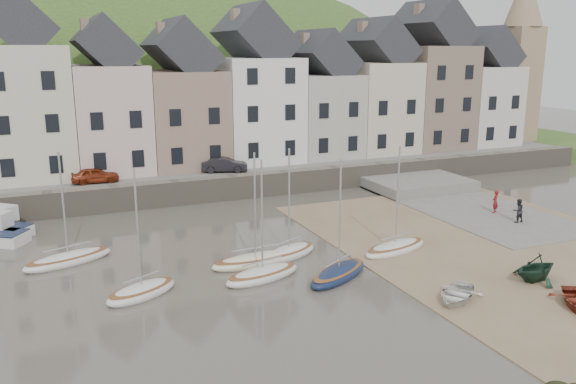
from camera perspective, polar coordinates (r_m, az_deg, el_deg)
name	(u,v)px	position (r m, az deg, el deg)	size (l,w,h in m)	color
ground	(334,274)	(30.58, 4.48, -7.94)	(160.00, 160.00, 0.00)	#4A453A
quay_land	(185,157)	(59.57, -9.93, 3.37)	(90.00, 30.00, 1.50)	#365020
quay_street	(218,171)	(48.49, -6.78, 2.08)	(70.00, 7.00, 0.10)	slate
seawall	(232,187)	(45.36, -5.49, 0.46)	(70.00, 1.20, 1.80)	slate
beach	(501,246)	(36.73, 19.93, -4.94)	(18.00, 26.00, 0.06)	#7A654A
slipway	(465,206)	(45.00, 16.79, -1.29)	(8.00, 18.00, 0.12)	slate
hillside	(112,254)	(90.37, -16.74, -5.75)	(134.40, 84.00, 84.00)	#365020
townhouse_terrace	(224,96)	(51.52, -6.19, 9.27)	(61.05, 8.00, 13.93)	silver
church_spire	(520,50)	(68.59, 21.61, 12.64)	(4.00, 4.00, 18.00)	#997F60
sailboat_0	(68,259)	(33.97, -20.52, -6.09)	(5.10, 3.08, 6.32)	silver
sailboat_1	(142,291)	(28.66, -14.01, -9.28)	(3.98, 2.97, 6.32)	silver
sailboat_2	(256,260)	(31.73, -3.15, -6.60)	(5.10, 1.79, 6.32)	beige
sailboat_3	(289,252)	(32.86, 0.12, -5.83)	(4.05, 2.86, 6.32)	silver
sailboat_4	(263,274)	(29.81, -2.48, -7.95)	(4.52, 2.52, 6.32)	silver
sailboat_5	(339,273)	(30.03, 4.93, -7.83)	(4.68, 3.60, 6.32)	#14203F
sailboat_6	(395,248)	(34.13, 10.36, -5.32)	(4.83, 2.61, 6.32)	silver
rowboat_white	(456,294)	(28.34, 16.01, -9.49)	(2.05, 2.86, 0.59)	silver
rowboat_green	(536,267)	(31.75, 22.91, -6.75)	(2.28, 2.64, 1.39)	#173423
person_red	(495,202)	(43.37, 19.45, -0.87)	(0.58, 0.38, 1.59)	maroon
person_dark	(518,211)	(41.51, 21.40, -1.69)	(0.76, 0.59, 1.57)	#222328
car_left	(95,175)	(45.66, -18.19, 1.56)	(1.36, 3.39, 1.16)	maroon
car_right	(225,165)	(47.50, -6.16, 2.65)	(1.27, 3.64, 1.20)	black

